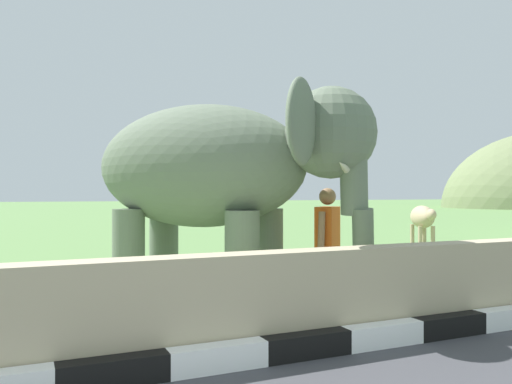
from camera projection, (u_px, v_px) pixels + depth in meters
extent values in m
cube|color=black|center=(114.00, 373.00, 4.21)|extent=(0.90, 0.20, 0.24)
cube|color=white|center=(218.00, 358.00, 4.57)|extent=(0.90, 0.20, 0.24)
cube|color=black|center=(306.00, 346.00, 4.94)|extent=(0.90, 0.20, 0.24)
cube|color=white|center=(383.00, 335.00, 5.31)|extent=(0.90, 0.20, 0.24)
cube|color=black|center=(449.00, 326.00, 5.68)|extent=(0.90, 0.20, 0.24)
cube|color=white|center=(507.00, 318.00, 6.05)|extent=(0.90, 0.20, 0.24)
cube|color=tan|center=(300.00, 299.00, 5.26)|extent=(28.00, 0.36, 1.00)
cylinder|color=slate|center=(268.00, 257.00, 7.29)|extent=(0.44, 0.44, 1.37)
cylinder|color=slate|center=(242.00, 265.00, 6.46)|extent=(0.44, 0.44, 1.37)
cylinder|color=slate|center=(164.00, 252.00, 7.93)|extent=(0.44, 0.44, 1.37)
cylinder|color=slate|center=(129.00, 259.00, 7.09)|extent=(0.44, 0.44, 1.37)
ellipsoid|color=slate|center=(199.00, 166.00, 7.19)|extent=(3.30, 3.34, 1.70)
sphere|color=slate|center=(331.00, 133.00, 6.50)|extent=(1.16, 1.16, 1.16)
ellipsoid|color=#D84C8C|center=(354.00, 120.00, 6.39)|extent=(0.71, 0.70, 0.44)
ellipsoid|color=slate|center=(334.00, 136.00, 7.28)|extent=(0.81, 0.80, 1.00)
ellipsoid|color=slate|center=(302.00, 121.00, 5.83)|extent=(0.81, 0.80, 1.00)
cylinder|color=slate|center=(354.00, 176.00, 6.39)|extent=(0.55, 0.55, 0.98)
cylinder|color=slate|center=(363.00, 241.00, 6.34)|extent=(0.43, 0.43, 0.82)
cone|color=beige|center=(354.00, 169.00, 6.67)|extent=(0.50, 0.49, 0.22)
cone|color=beige|center=(344.00, 167.00, 6.15)|extent=(0.50, 0.49, 0.22)
cylinder|color=navy|center=(330.00, 278.00, 7.11)|extent=(0.15, 0.15, 0.82)
cylinder|color=navy|center=(325.00, 281.00, 6.93)|extent=(0.15, 0.15, 0.82)
cube|color=#D85919|center=(328.00, 228.00, 7.03)|extent=(0.46, 0.44, 0.58)
cylinder|color=#9E7251|center=(333.00, 229.00, 7.26)|extent=(0.17, 0.17, 0.53)
cylinder|color=#9E7251|center=(321.00, 231.00, 6.79)|extent=(0.17, 0.16, 0.53)
sphere|color=#9E7251|center=(328.00, 196.00, 7.03)|extent=(0.23, 0.23, 0.23)
cylinder|color=tan|center=(433.00, 238.00, 14.76)|extent=(0.12, 0.12, 0.65)
cylinder|color=tan|center=(420.00, 237.00, 14.78)|extent=(0.12, 0.12, 0.65)
cylinder|color=tan|center=(424.00, 235.00, 15.66)|extent=(0.12, 0.12, 0.65)
cylinder|color=tan|center=(412.00, 235.00, 15.68)|extent=(0.12, 0.12, 0.65)
ellipsoid|color=tan|center=(422.00, 217.00, 15.22)|extent=(1.22, 1.61, 0.66)
ellipsoid|color=tan|center=(431.00, 215.00, 14.29)|extent=(0.41, 0.47, 0.32)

